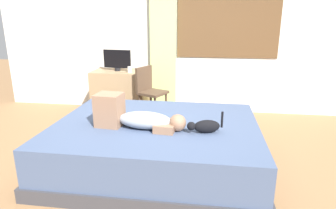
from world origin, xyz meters
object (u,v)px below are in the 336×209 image
(cup, at_px, (130,70))
(cat, at_px, (205,126))
(chair_by_desk, at_px, (149,89))
(person_lying, at_px, (136,117))
(tv_monitor, at_px, (117,60))
(desk, at_px, (121,92))
(bed, at_px, (156,145))

(cup, bearing_deg, cat, -56.04)
(cat, height_order, chair_by_desk, chair_by_desk)
(person_lying, distance_m, tv_monitor, 2.14)
(cat, xyz_separation_m, chair_by_desk, (-0.92, 1.72, -0.07))
(person_lying, bearing_deg, cup, 107.06)
(cup, bearing_deg, desk, 149.49)
(tv_monitor, distance_m, chair_by_desk, 0.78)
(person_lying, bearing_deg, chair_by_desk, 97.15)
(desk, bearing_deg, person_lying, -68.43)
(cat, height_order, tv_monitor, tv_monitor)
(cup, bearing_deg, chair_by_desk, -24.79)
(cup, bearing_deg, person_lying, -72.94)
(bed, distance_m, cup, 1.91)
(desk, bearing_deg, tv_monitor, -180.00)
(cat, distance_m, chair_by_desk, 1.95)
(desk, xyz_separation_m, cup, (0.21, -0.12, 0.42))
(cat, distance_m, desk, 2.50)
(person_lying, height_order, tv_monitor, tv_monitor)
(tv_monitor, bearing_deg, chair_by_desk, -25.65)
(person_lying, height_order, cup, person_lying)
(bed, distance_m, tv_monitor, 2.16)
(bed, xyz_separation_m, tv_monitor, (-0.99, 1.79, 0.67))
(tv_monitor, xyz_separation_m, chair_by_desk, (0.60, -0.29, -0.41))
(tv_monitor, distance_m, cup, 0.31)
(cat, relative_size, desk, 0.39)
(cup, distance_m, chair_by_desk, 0.48)
(desk, relative_size, chair_by_desk, 1.05)
(cat, bearing_deg, cup, 123.96)
(tv_monitor, xyz_separation_m, cup, (0.25, -0.12, -0.13))
(cat, bearing_deg, chair_by_desk, 118.02)
(person_lying, bearing_deg, desk, 111.57)
(person_lying, height_order, cat, person_lying)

